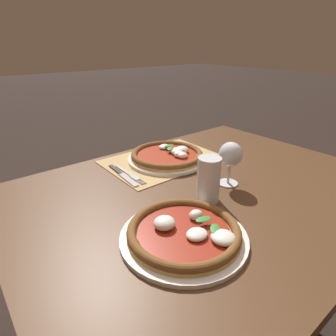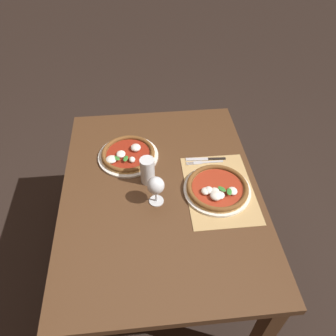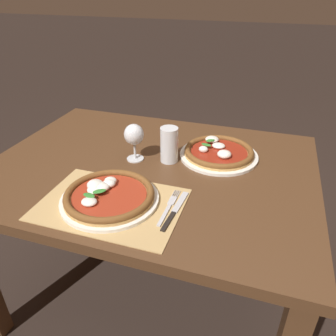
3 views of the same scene
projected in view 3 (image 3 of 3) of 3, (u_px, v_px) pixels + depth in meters
The scene contains 9 objects.
ground_plane at pixel (154, 289), 1.69m from camera, with size 24.00×24.00×0.00m, color black.
dining_table at pixel (151, 186), 1.37m from camera, with size 1.29×0.97×0.74m.
paper_placemat at pixel (111, 204), 1.09m from camera, with size 0.47×0.33×0.00m, color tan.
pizza_near at pixel (109, 195), 1.09m from camera, with size 0.33×0.33×0.05m.
pizza_far at pixel (219, 152), 1.37m from camera, with size 0.33×0.33×0.05m.
wine_glass at pixel (134, 136), 1.31m from camera, with size 0.08×0.08×0.16m.
pint_glass at pixel (169, 145), 1.31m from camera, with size 0.07×0.07×0.15m.
fork at pixel (169, 207), 1.07m from camera, with size 0.02×0.20×0.00m.
knife at pixel (175, 210), 1.05m from camera, with size 0.03×0.22×0.01m.
Camera 3 is at (0.42, -1.06, 1.39)m, focal length 35.00 mm.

